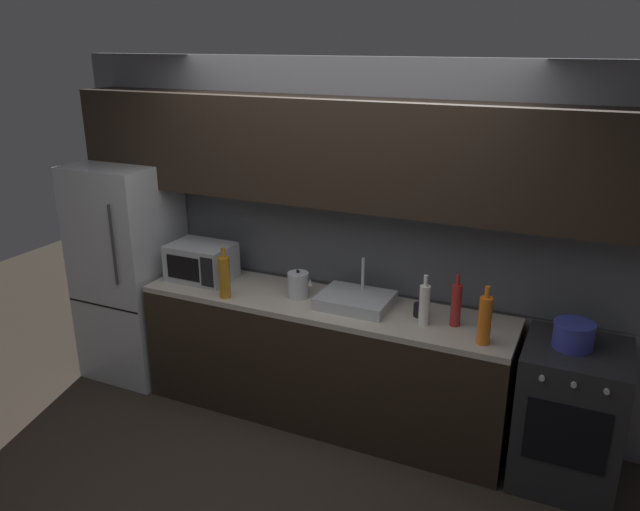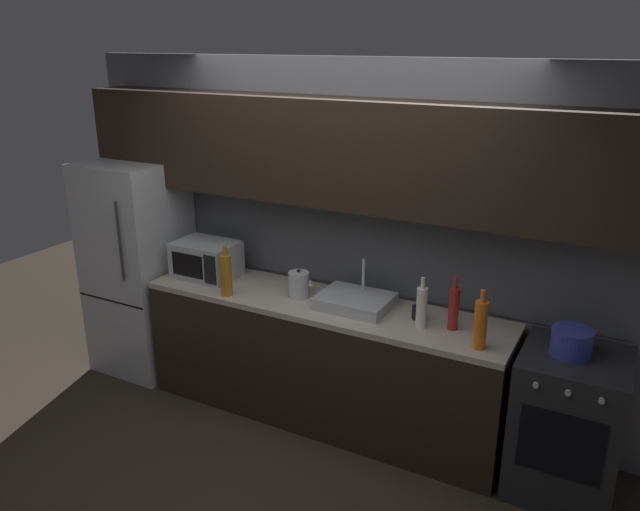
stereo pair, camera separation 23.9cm
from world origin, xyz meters
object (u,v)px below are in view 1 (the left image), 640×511
object	(u,v)px
wine_bottle_red	(456,304)
wine_bottle_orange	(485,320)
oven_range	(569,415)
mug_dark	(420,310)
refrigerator	(130,271)
wine_bottle_white	(424,304)
kettle	(298,285)
wine_bottle_amber	(224,277)
microwave	(201,262)
cooking_pot	(573,335)

from	to	relation	value
wine_bottle_red	wine_bottle_orange	bearing A→B (deg)	-39.75
oven_range	mug_dark	distance (m)	1.09
oven_range	wine_bottle_orange	bearing A→B (deg)	-162.78
oven_range	wine_bottle_red	bearing A→B (deg)	179.16
refrigerator	wine_bottle_white	xyz separation A→B (m)	(2.41, -0.06, 0.18)
kettle	wine_bottle_amber	bearing A→B (deg)	-154.96
microwave	mug_dark	world-z (taller)	microwave
oven_range	wine_bottle_red	world-z (taller)	wine_bottle_red
refrigerator	wine_bottle_red	size ratio (longest dim) A/B	5.01
wine_bottle_white	cooking_pot	xyz separation A→B (m)	(0.88, 0.06, -0.06)
refrigerator	wine_bottle_amber	xyz separation A→B (m)	(1.03, -0.21, 0.19)
microwave	wine_bottle_amber	bearing A→B (deg)	-33.14
refrigerator	wine_bottle_red	distance (m)	2.60
microwave	cooking_pot	xyz separation A→B (m)	(2.61, -0.02, -0.06)
wine_bottle_red	cooking_pot	bearing A→B (deg)	-0.77
wine_bottle_orange	mug_dark	size ratio (longest dim) A/B	4.17
oven_range	microwave	size ratio (longest dim) A/B	1.96
kettle	microwave	bearing A→B (deg)	178.94
refrigerator	mug_dark	distance (m)	2.36
microwave	oven_range	bearing A→B (deg)	-0.43
microwave	wine_bottle_white	size ratio (longest dim) A/B	1.39
kettle	wine_bottle_amber	world-z (taller)	wine_bottle_amber
mug_dark	cooking_pot	size ratio (longest dim) A/B	0.37
refrigerator	mug_dark	xyz separation A→B (m)	(2.35, 0.05, 0.08)
kettle	wine_bottle_red	distance (m)	1.10
wine_bottle_white	wine_bottle_amber	bearing A→B (deg)	-173.66
cooking_pot	microwave	bearing A→B (deg)	179.60
oven_range	wine_bottle_orange	size ratio (longest dim) A/B	2.48
wine_bottle_white	wine_bottle_red	bearing A→B (deg)	20.58
oven_range	wine_bottle_white	distance (m)	1.09
wine_bottle_orange	cooking_pot	xyz separation A→B (m)	(0.48, 0.16, -0.07)
microwave	cooking_pot	size ratio (longest dim) A/B	1.97
wine_bottle_white	wine_bottle_red	xyz separation A→B (m)	(0.18, 0.07, 0.01)
mug_dark	cooking_pot	bearing A→B (deg)	-3.13
wine_bottle_amber	mug_dark	xyz separation A→B (m)	(1.32, 0.26, -0.11)
microwave	wine_bottle_amber	distance (m)	0.42
cooking_pot	wine_bottle_red	bearing A→B (deg)	179.23
wine_bottle_amber	mug_dark	bearing A→B (deg)	11.28
wine_bottle_amber	cooking_pot	distance (m)	2.26
wine_bottle_white	cooking_pot	world-z (taller)	wine_bottle_white
wine_bottle_amber	refrigerator	bearing A→B (deg)	168.39
mug_dark	wine_bottle_amber	bearing A→B (deg)	-168.72
wine_bottle_amber	cooking_pot	size ratio (longest dim) A/B	1.56
mug_dark	wine_bottle_red	bearing A→B (deg)	-9.84
refrigerator	cooking_pot	xyz separation A→B (m)	(3.29, 0.00, 0.12)
wine_bottle_amber	wine_bottle_white	bearing A→B (deg)	6.34
wine_bottle_white	mug_dark	distance (m)	0.16
microwave	wine_bottle_red	bearing A→B (deg)	-0.27
wine_bottle_amber	wine_bottle_red	bearing A→B (deg)	8.09
kettle	wine_bottle_white	size ratio (longest dim) A/B	0.62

